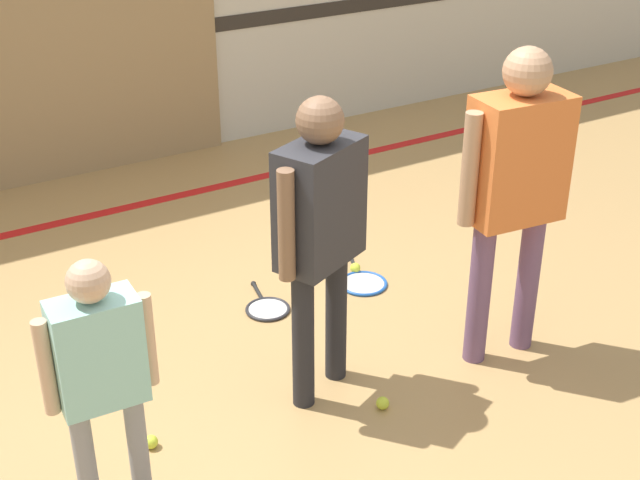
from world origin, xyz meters
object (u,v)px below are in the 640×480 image
person_student_left (100,365)px  racket_spare_on_floor (363,282)px  person_instructor (320,220)px  person_student_right (516,175)px  tennis_ball_by_spare_racket (355,268)px  tennis_ball_stray_right (151,442)px  tennis_ball_stray_left (126,357)px  tennis_ball_near_instructor (383,403)px  racket_second_spare (267,308)px

person_student_left → racket_spare_on_floor: size_ratio=2.32×
person_instructor → person_student_right: person_student_right is taller
person_instructor → person_student_right: (1.01, -0.21, 0.08)m
tennis_ball_by_spare_racket → person_instructor: bearing=-131.4°
tennis_ball_by_spare_racket → tennis_ball_stray_right: (-1.74, -0.92, 0.00)m
person_student_left → tennis_ball_stray_left: size_ratio=18.51×
tennis_ball_near_instructor → tennis_ball_stray_left: 1.42m
racket_second_spare → tennis_ball_stray_left: size_ratio=7.39×
racket_second_spare → tennis_ball_near_instructor: size_ratio=7.39×
person_student_right → tennis_ball_near_instructor: 1.32m
person_student_right → tennis_ball_by_spare_racket: 1.54m
person_instructor → racket_second_spare: size_ratio=3.22×
person_student_right → tennis_ball_by_spare_racket: (-0.19, 1.14, -1.02)m
person_student_right → tennis_ball_near_instructor: size_ratio=25.78×
person_instructor → person_student_left: person_instructor is taller
tennis_ball_by_spare_racket → tennis_ball_stray_left: (-1.60, -0.19, 0.00)m
tennis_ball_by_spare_racket → person_student_left: bearing=-148.6°
racket_spare_on_floor → tennis_ball_stray_right: tennis_ball_stray_right is taller
tennis_ball_stray_left → tennis_ball_stray_right: (-0.14, -0.73, 0.00)m
racket_second_spare → person_student_right: bearing=-128.0°
person_instructor → racket_spare_on_floor: person_instructor is taller
person_instructor → racket_spare_on_floor: bearing=21.2°
tennis_ball_near_instructor → person_student_right: bearing=6.5°
tennis_ball_by_spare_racket → tennis_ball_stray_right: 1.97m
racket_second_spare → tennis_ball_stray_right: 1.33m
tennis_ball_stray_left → person_student_right: bearing=-28.0°
person_instructor → tennis_ball_near_instructor: bearing=-83.2°
racket_second_spare → tennis_ball_by_spare_racket: tennis_ball_by_spare_racket is taller
racket_spare_on_floor → person_instructor: bearing=154.6°
tennis_ball_near_instructor → tennis_ball_stray_right: (-1.10, 0.32, 0.00)m
tennis_ball_near_instructor → tennis_ball_stray_right: size_ratio=1.00×
person_instructor → tennis_ball_stray_left: bearing=112.5°
person_instructor → tennis_ball_stray_left: size_ratio=23.81×
person_instructor → racket_spare_on_floor: 1.47m
person_student_left → person_student_right: person_student_right is taller
person_student_left → racket_second_spare: person_student_left is taller
person_student_left → tennis_ball_stray_left: (0.41, 1.03, -0.72)m
person_instructor → racket_second_spare: 1.28m
person_student_right → person_instructor: bearing=-5.8°
person_student_left → tennis_ball_near_instructor: size_ratio=18.51×
person_student_left → tennis_ball_stray_left: 1.33m
person_student_right → tennis_ball_stray_left: 2.27m
tennis_ball_stray_left → racket_spare_on_floor: bearing=1.7°
tennis_ball_by_spare_racket → tennis_ball_stray_right: size_ratio=1.00×
person_student_right → racket_second_spare: (-0.89, 1.04, -1.04)m
racket_second_spare → tennis_ball_stray_left: (-0.90, -0.09, 0.02)m
racket_second_spare → tennis_ball_by_spare_racket: (0.69, 0.10, 0.02)m
tennis_ball_stray_left → tennis_ball_stray_right: 0.74m
tennis_ball_stray_left → racket_second_spare: bearing=5.6°
racket_spare_on_floor → tennis_ball_near_instructor: bearing=170.6°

